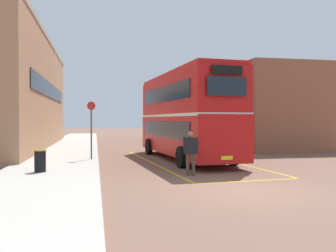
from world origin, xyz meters
The scene contains 10 objects.
ground_plane centered at (0.00, 14.40, 0.00)m, with size 135.60×135.60×0.00m, color brown.
sidewalk_left centered at (-6.50, 16.80, 0.07)m, with size 4.00×57.60×0.14m, color #B2ADA3.
brick_building_left centered at (-11.29, 18.98, 4.27)m, with size 6.50×23.94×8.53m.
depot_building_right centered at (8.78, 18.07, 3.12)m, with size 6.62×13.75×6.25m.
double_decker_bus centered at (0.26, 8.94, 2.51)m, with size 3.51×10.91×4.75m.
single_deck_bus centered at (2.95, 29.50, 1.64)m, with size 2.93×8.44×3.02m.
pedestrian_boarding centered at (-0.95, 3.21, 1.03)m, with size 0.57×0.36×1.76m.
litter_bin centered at (-6.81, 4.42, 0.58)m, with size 0.47×0.47×0.88m.
bus_stop_sign centered at (-4.86, 8.76, 1.94)m, with size 0.43×0.14×3.03m.
bay_marking_yellow centered at (0.34, 6.97, 0.00)m, with size 5.28×13.08×0.01m.
Camera 1 is at (-4.66, -10.60, 2.22)m, focal length 38.63 mm.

